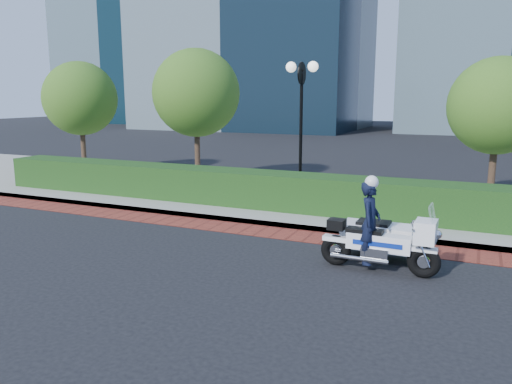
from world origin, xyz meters
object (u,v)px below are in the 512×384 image
at_px(tree_c, 498,106).
at_px(tree_a, 80,99).
at_px(tree_b, 196,93).
at_px(lamppost, 301,108).
at_px(police_motorcycle, 378,234).

bearing_deg(tree_c, tree_a, 180.00).
relative_size(tree_a, tree_b, 0.94).
relative_size(lamppost, tree_b, 0.86).
bearing_deg(tree_b, tree_a, 180.00).
xyz_separation_m(tree_a, tree_b, (5.50, 0.00, 0.21)).
bearing_deg(tree_a, tree_c, -0.00).
xyz_separation_m(tree_b, police_motorcycle, (7.88, -6.41, -2.80)).
bearing_deg(police_motorcycle, tree_c, 73.24).
height_order(tree_a, police_motorcycle, tree_a).
height_order(tree_b, tree_c, tree_b).
distance_m(lamppost, tree_a, 10.09).
bearing_deg(tree_b, police_motorcycle, -39.13).
bearing_deg(tree_a, police_motorcycle, -25.60).
relative_size(lamppost, tree_a, 0.92).
relative_size(tree_c, police_motorcycle, 1.87).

